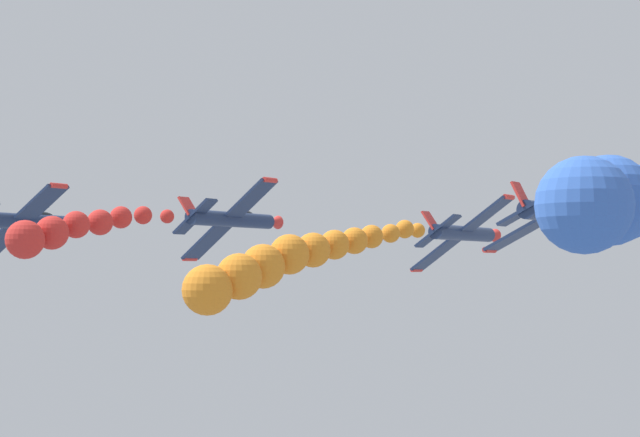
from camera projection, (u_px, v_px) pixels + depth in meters
airplane_lead at (464, 233)px, 76.77m from camera, size 8.07×10.35×5.73m
smoke_trail_lead at (277, 264)px, 60.15m from camera, size 4.96×20.84×5.88m
airplane_left_inner at (233, 219)px, 74.97m from camera, size 7.88×10.35×6.00m
smoke_trail_left_inner at (68, 229)px, 61.28m from camera, size 2.48×13.91×3.56m
airplane_right_inner at (556, 213)px, 61.30m from camera, size 8.70×10.35×4.63m
airplane_left_outer at (26, 221)px, 73.23m from camera, size 8.33×10.35×5.32m
smoke_trail_right_outer at (626, 200)px, 28.96m from camera, size 2.79×17.31×2.99m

